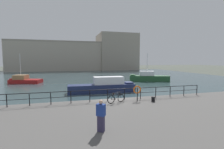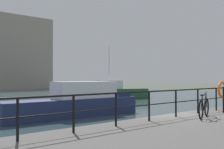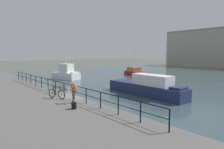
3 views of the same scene
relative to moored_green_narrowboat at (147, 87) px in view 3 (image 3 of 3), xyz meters
name	(u,v)px [view 3 (image 3 of 3)]	position (x,y,z in m)	size (l,w,h in m)	color
ground_plane	(76,107)	(-0.92, -8.10, -0.90)	(240.00, 240.00, 0.00)	#4C5147
water_basin	(218,78)	(-0.92, 22.10, -0.89)	(80.00, 60.00, 0.01)	#33474C
moored_green_narrowboat	(147,87)	(0.00, 0.00, 0.00)	(9.77, 2.35, 2.29)	navy
moored_blue_motorboat	(136,72)	(-13.74, 13.61, -0.26)	(6.53, 4.26, 6.02)	maroon
moored_red_daysailer	(66,73)	(-17.81, -0.22, 0.12)	(5.65, 3.27, 8.14)	white
quay_railing	(55,84)	(-3.20, -8.85, 0.84)	(23.08, 0.07, 1.08)	black
parked_bicycle	(57,94)	(-1.01, -9.76, 0.49)	(1.70, 0.61, 0.98)	black
mooring_bollard	(74,105)	(2.36, -10.18, 0.32)	(0.32, 0.32, 0.44)	black
life_ring_stand	(74,89)	(1.09, -9.47, 1.08)	(0.75, 0.16, 1.40)	black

